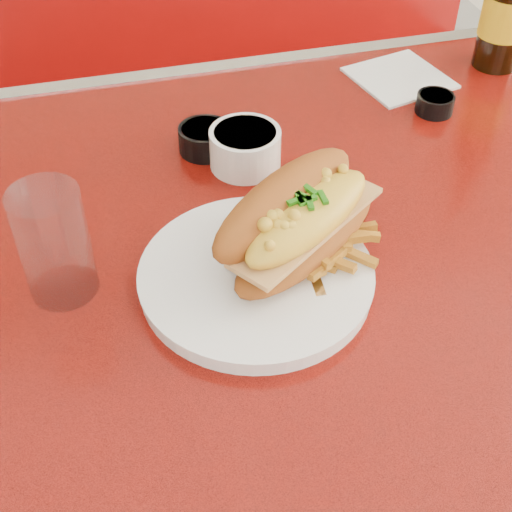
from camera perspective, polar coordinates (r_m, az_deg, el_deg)
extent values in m
cube|color=red|center=(0.87, 11.64, 2.39)|extent=(1.20, 0.80, 0.04)
cube|color=white|center=(1.18, 3.71, 14.81)|extent=(1.22, 0.03, 0.04)
cylinder|color=white|center=(1.15, 8.97, -12.03)|extent=(0.09, 0.09, 0.72)
cube|color=maroon|center=(1.77, -0.77, 5.50)|extent=(1.20, 0.50, 0.45)
cylinder|color=white|center=(0.75, 0.00, -1.77)|extent=(0.30, 0.30, 0.02)
cylinder|color=white|center=(0.74, 0.00, -1.25)|extent=(0.31, 0.31, 0.00)
ellipsoid|color=#9C4F19|center=(0.75, 4.11, 1.40)|extent=(0.22, 0.19, 0.04)
cube|color=tan|center=(0.74, 4.18, 2.44)|extent=(0.20, 0.16, 0.01)
ellipsoid|color=yellow|center=(0.73, 4.22, 3.15)|extent=(0.19, 0.16, 0.04)
ellipsoid|color=#9C4F19|center=(0.74, 2.38, 4.29)|extent=(0.23, 0.19, 0.09)
cube|color=silver|center=(0.77, 4.04, 0.26)|extent=(0.02, 0.13, 0.00)
cube|color=silver|center=(0.82, 2.76, 3.96)|extent=(0.02, 0.03, 0.00)
cylinder|color=white|center=(0.90, -0.87, 8.59)|extent=(0.11, 0.11, 0.05)
cylinder|color=black|center=(0.89, -0.88, 9.76)|extent=(0.10, 0.10, 0.01)
cylinder|color=black|center=(0.94, -4.13, 9.31)|extent=(0.07, 0.07, 0.03)
cylinder|color=#F38858|center=(0.93, -4.17, 10.01)|extent=(0.06, 0.06, 0.01)
cylinder|color=black|center=(1.05, 14.12, 11.74)|extent=(0.06, 0.06, 0.03)
cylinder|color=#F38858|center=(1.04, 14.22, 12.23)|extent=(0.05, 0.05, 0.01)
cylinder|color=black|center=(1.16, 19.45, 18.08)|extent=(0.09, 0.09, 0.18)
cylinder|color=gold|center=(1.17, 19.35, 17.72)|extent=(0.09, 0.09, 0.06)
cylinder|color=#BCE0F2|center=(0.74, -15.83, 0.95)|extent=(0.09, 0.09, 0.12)
cube|color=white|center=(1.12, 11.40, 13.80)|extent=(0.15, 0.15, 0.00)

